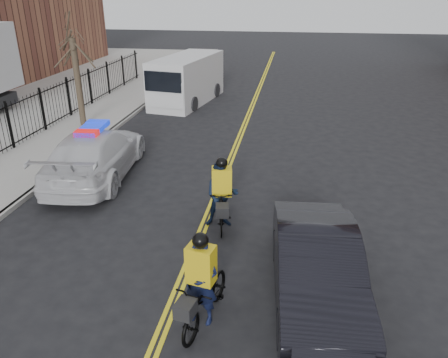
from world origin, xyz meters
TOP-DOWN VIEW (x-y plane):
  - ground at (0.00, 0.00)m, footprint 120.00×120.00m
  - center_line_left at (-0.08, 8.00)m, footprint 0.10×60.00m
  - center_line_right at (0.08, 8.00)m, footprint 0.10×60.00m
  - sidewalk at (-7.50, 8.00)m, footprint 3.00×60.00m
  - curb at (-6.00, 8.00)m, footprint 0.20×60.00m
  - iron_fence at (-9.00, 8.00)m, footprint 0.12×28.00m
  - street_tree at (-7.60, 10.00)m, footprint 3.20×3.20m
  - police_cruiser at (-4.46, 4.56)m, footprint 2.97×6.13m
  - dark_sedan at (3.00, -1.06)m, footprint 2.11×5.05m
  - cargo_van at (-3.87, 15.63)m, footprint 3.29×6.55m
  - cyclist_near at (0.72, -2.07)m, footprint 1.14×2.19m
  - cyclist_far at (0.50, 1.80)m, footprint 1.04×2.12m

SIDE VIEW (x-z plane):
  - ground at x=0.00m, z-range 0.00..0.00m
  - center_line_left at x=-0.08m, z-range 0.00..0.01m
  - center_line_right at x=0.08m, z-range 0.00..0.01m
  - sidewalk at x=-7.50m, z-range 0.00..0.15m
  - curb at x=-6.00m, z-range 0.00..0.15m
  - cyclist_near at x=0.72m, z-range -0.31..1.73m
  - dark_sedan at x=3.00m, z-range 0.00..1.62m
  - cyclist_far at x=0.50m, z-range -0.22..1.86m
  - police_cruiser at x=-4.46m, z-range -0.07..1.81m
  - iron_fence at x=-9.00m, z-range 0.00..2.00m
  - cargo_van at x=-3.87m, z-range -0.03..2.59m
  - street_tree at x=-7.60m, z-range 1.13..5.93m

